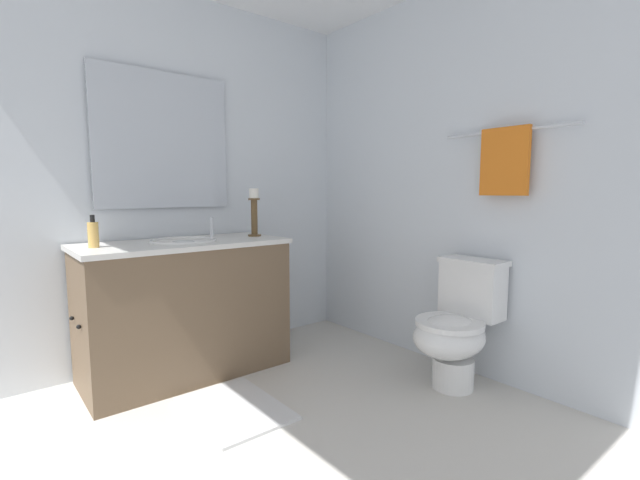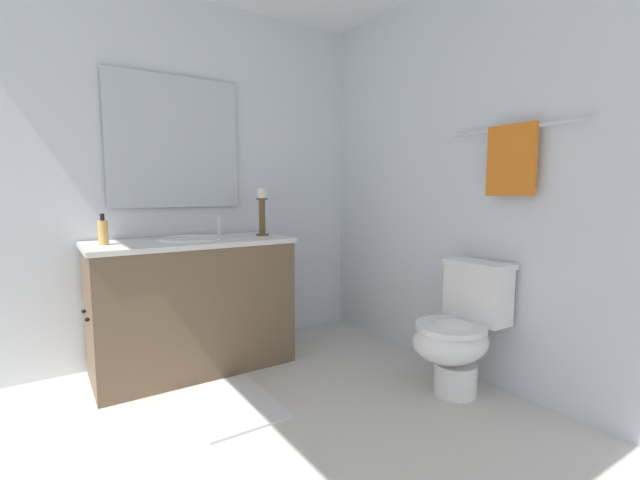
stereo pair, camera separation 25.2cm
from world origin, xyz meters
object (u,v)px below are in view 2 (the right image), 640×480
Objects in this scene: vanity_cabinet at (193,304)px; towel_bar at (515,128)px; towel_near_vanity at (511,160)px; candle_holder_tall at (262,211)px; toilet at (459,331)px; sink_basin at (191,246)px; soap_bottle at (103,232)px; mirror at (175,142)px; bath_mat at (231,404)px.

towel_bar is (1.33, 1.37, 1.07)m from vanity_cabinet.
towel_near_vanity is at bearing -90.00° from towel_bar.
candle_holder_tall is 0.44× the size of toilet.
sink_basin reaches higher than toilet.
sink_basin is 1.05× the size of towel_near_vanity.
vanity_cabinet reaches higher than toilet.
vanity_cabinet is 0.78m from candle_holder_tall.
candle_holder_tall reaches higher than toilet.
mirror is at bearing 117.58° from soap_bottle.
sink_basin is 0.73m from mirror.
bath_mat is at bearing -0.00° from mirror.
candle_holder_tall is 0.86× the size of towel_near_vanity.
towel_near_vanity is at bearing 62.42° from bath_mat.
towel_bar is at bearing 33.04° from candle_holder_tall.
towel_bar reaches higher than bath_mat.
vanity_cabinet is 3.10× the size of sink_basin.
candle_holder_tall is 1.01m from soap_bottle.
soap_bottle reaches higher than toilet.
toilet is 0.98m from towel_near_vanity.
vanity_cabinet is at bearing -90.00° from sink_basin.
sink_basin is at bearing -134.61° from towel_near_vanity.
toilet is at bearing 28.33° from candle_holder_tall.
towel_near_vanity reaches higher than sink_basin.
mirror is 2.68× the size of candle_holder_tall.
soap_bottle is at bearing -92.29° from vanity_cabinet.
sink_basin reaches higher than vanity_cabinet.
candle_holder_tall reaches higher than sink_basin.
vanity_cabinet is at bearing -0.01° from mirror.
bath_mat is at bearing -117.58° from towel_near_vanity.
towel_bar is at bearing 45.79° from vanity_cabinet.
vanity_cabinet is 1.66× the size of toilet.
sink_basin is at bearing -90.19° from candle_holder_tall.
candle_holder_tall is 1.29m from bath_mat.
towel_near_vanity is (0.14, 0.20, 0.95)m from toilet.
vanity_cabinet is 1.09m from mirror.
vanity_cabinet is at bearing 87.71° from soap_bottle.
candle_holder_tall is at bearing 89.81° from vanity_cabinet.
candle_holder_tall is at bearing 60.78° from mirror.
towel_near_vanity is at bearing 45.39° from sink_basin.
candle_holder_tall is at bearing 89.81° from sink_basin.
bath_mat is at bearing 37.67° from soap_bottle.
mirror is 1.12× the size of towel_bar.
soap_bottle is at bearing -91.23° from candle_holder_tall.
towel_near_vanity reaches higher than vanity_cabinet.
sink_basin is at bearing 87.72° from soap_bottle.
mirror is at bearing -179.80° from sink_basin.
candle_holder_tall is 1.50m from toilet.
toilet is at bearing 53.60° from soap_bottle.
mirror is (-0.28, -0.00, 0.68)m from sink_basin.
towel_bar reaches higher than soap_bottle.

